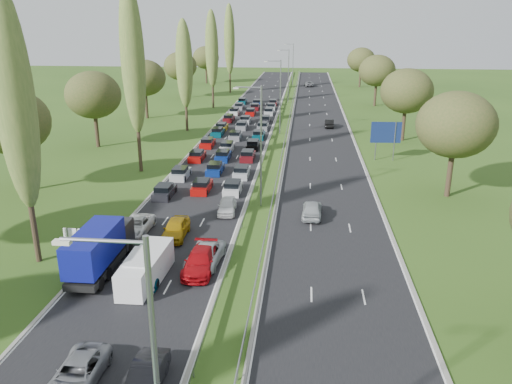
% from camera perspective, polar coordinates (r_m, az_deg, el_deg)
% --- Properties ---
extents(ground, '(260.00, 260.00, 0.00)m').
position_cam_1_polar(ground, '(85.96, 2.80, 6.95)').
color(ground, '#2B4A17').
rests_on(ground, ground).
extents(near_carriageway, '(10.50, 215.00, 0.04)m').
position_cam_1_polar(near_carriageway, '(88.98, -1.49, 7.36)').
color(near_carriageway, black).
rests_on(near_carriageway, ground).
extents(far_carriageway, '(10.50, 215.00, 0.04)m').
position_cam_1_polar(far_carriageway, '(88.34, 7.30, 7.14)').
color(far_carriageway, black).
rests_on(far_carriageway, ground).
extents(central_reservation, '(2.36, 215.00, 0.32)m').
position_cam_1_polar(central_reservation, '(88.30, 2.90, 7.62)').
color(central_reservation, gray).
rests_on(central_reservation, ground).
extents(lamp_columns, '(0.18, 140.18, 12.00)m').
position_cam_1_polar(lamp_columns, '(82.97, 2.79, 10.73)').
color(lamp_columns, gray).
rests_on(lamp_columns, ground).
extents(poplar_row, '(2.80, 127.80, 22.44)m').
position_cam_1_polar(poplar_row, '(75.18, -10.23, 14.53)').
color(poplar_row, '#2D2116').
rests_on(poplar_row, ground).
extents(woodland_left, '(8.00, 166.00, 11.10)m').
position_cam_1_polar(woodland_left, '(74.07, -19.15, 10.09)').
color(woodland_left, '#2D2116').
rests_on(woodland_left, ground).
extents(woodland_right, '(8.00, 153.00, 11.10)m').
position_cam_1_polar(woodland_right, '(73.02, 18.03, 10.10)').
color(woodland_right, '#2D2116').
rests_on(woodland_right, ground).
extents(traffic_queue_fill, '(9.08, 69.14, 0.80)m').
position_cam_1_polar(traffic_queue_fill, '(84.05, -1.90, 6.99)').
color(traffic_queue_fill, black).
rests_on(traffic_queue_fill, ground).
extents(near_car_2, '(2.32, 4.92, 1.36)m').
position_cam_1_polar(near_car_2, '(44.95, -13.49, -3.75)').
color(near_car_2, silver).
rests_on(near_car_2, near_carriageway).
extents(near_car_6, '(2.20, 4.74, 1.31)m').
position_cam_1_polar(near_car_6, '(28.31, -19.74, -18.94)').
color(near_car_6, gray).
rests_on(near_car_6, near_carriageway).
extents(near_car_7, '(2.36, 5.24, 1.49)m').
position_cam_1_polar(near_car_7, '(37.01, -12.17, -8.58)').
color(near_car_7, '#05374D').
rests_on(near_car_7, near_carriageway).
extents(near_car_8, '(1.98, 4.71, 1.59)m').
position_cam_1_polar(near_car_8, '(43.37, -9.16, -4.13)').
color(near_car_8, '#AE830B').
rests_on(near_car_8, near_carriageway).
extents(near_car_9, '(1.51, 4.27, 1.40)m').
position_cam_1_polar(near_car_9, '(27.07, -12.50, -20.03)').
color(near_car_9, black).
rests_on(near_car_9, near_carriageway).
extents(near_car_10, '(2.70, 5.21, 1.40)m').
position_cam_1_polar(near_car_10, '(38.48, -5.85, -7.20)').
color(near_car_10, '#B2B8BC').
rests_on(near_car_10, near_carriageway).
extents(near_car_11, '(2.14, 5.23, 1.52)m').
position_cam_1_polar(near_car_11, '(37.51, -6.39, -7.84)').
color(near_car_11, '#AA0A10').
rests_on(near_car_11, near_carriageway).
extents(near_car_12, '(1.93, 4.24, 1.41)m').
position_cam_1_polar(near_car_12, '(48.41, -3.32, -1.57)').
color(near_car_12, white).
rests_on(near_car_12, near_carriageway).
extents(far_car_0, '(2.06, 4.66, 1.56)m').
position_cam_1_polar(far_car_0, '(47.54, 6.43, -1.95)').
color(far_car_0, '#A1A8AA').
rests_on(far_car_0, far_carriageway).
extents(far_car_1, '(1.54, 4.34, 1.43)m').
position_cam_1_polar(far_car_1, '(90.09, 8.36, 7.79)').
color(far_car_1, black).
rests_on(far_car_1, far_carriageway).
extents(far_car_2, '(2.74, 5.58, 1.52)m').
position_cam_1_polar(far_car_2, '(150.24, 6.09, 12.21)').
color(far_car_2, slate).
rests_on(far_car_2, far_carriageway).
extents(blue_lorry, '(2.31, 8.31, 3.51)m').
position_cam_1_polar(blue_lorry, '(38.57, -17.35, -6.12)').
color(blue_lorry, black).
rests_on(blue_lorry, near_carriageway).
extents(white_van_front, '(1.92, 4.90, 1.97)m').
position_cam_1_polar(white_van_front, '(36.11, -13.13, -8.94)').
color(white_van_front, white).
rests_on(white_van_front, near_carriageway).
extents(white_van_rear, '(2.02, 5.15, 2.07)m').
position_cam_1_polar(white_van_rear, '(37.25, -11.87, -7.86)').
color(white_van_rear, silver).
rests_on(white_van_rear, near_carriageway).
extents(info_sign, '(1.50, 0.16, 2.10)m').
position_cam_1_polar(info_sign, '(42.38, -20.18, -4.84)').
color(info_sign, gray).
rests_on(info_sign, ground).
extents(direction_sign, '(4.00, 0.31, 5.20)m').
position_cam_1_polar(direction_sign, '(68.71, 14.63, 6.42)').
color(direction_sign, gray).
rests_on(direction_sign, ground).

